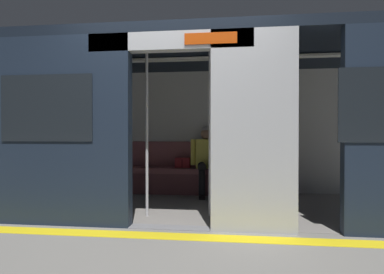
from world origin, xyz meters
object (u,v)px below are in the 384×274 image
at_px(handbag, 183,163).
at_px(grab_pole_door, 147,132).
at_px(person_seated, 207,156).
at_px(book, 225,167).
at_px(grab_pole_far, 210,132).
at_px(bench_seat, 194,174).
at_px(train_car, 182,102).

distance_m(handbag, grab_pole_door, 1.82).
height_order(person_seated, grab_pole_door, grab_pole_door).
distance_m(book, grab_pole_far, 1.72).
bearing_deg(book, person_seated, -14.76).
xyz_separation_m(bench_seat, book, (-0.53, -0.06, 0.12)).
bearing_deg(train_car, book, -119.35).
bearing_deg(person_seated, grab_pole_far, 96.48).
relative_size(book, grab_pole_far, 0.10).
xyz_separation_m(grab_pole_door, grab_pole_far, (-0.79, -0.11, 0.00)).
height_order(handbag, book, handbag).
distance_m(person_seated, grab_pole_far, 1.56).
xyz_separation_m(person_seated, grab_pole_door, (0.62, 1.60, 0.40)).
distance_m(train_car, grab_pole_far, 0.83).
height_order(train_car, person_seated, train_car).
distance_m(bench_seat, grab_pole_far, 1.76).
relative_size(grab_pole_door, grab_pole_far, 1.00).
bearing_deg(grab_pole_door, book, -118.55).
relative_size(bench_seat, handbag, 12.94).
xyz_separation_m(bench_seat, person_seated, (-0.23, 0.05, 0.33)).
height_order(bench_seat, person_seated, person_seated).
xyz_separation_m(handbag, grab_pole_door, (0.19, 1.73, 0.54)).
bearing_deg(train_car, grab_pole_door, 62.75).
bearing_deg(bench_seat, grab_pole_door, 76.53).
bearing_deg(handbag, grab_pole_door, 83.83).
bearing_deg(person_seated, handbag, -15.75).
distance_m(bench_seat, book, 0.55).
relative_size(train_car, grab_pole_door, 2.98).
bearing_deg(bench_seat, book, -174.10).
relative_size(train_car, handbag, 24.62).
relative_size(bench_seat, person_seated, 2.86).
distance_m(book, grab_pole_door, 2.04).
relative_size(person_seated, grab_pole_door, 0.55).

